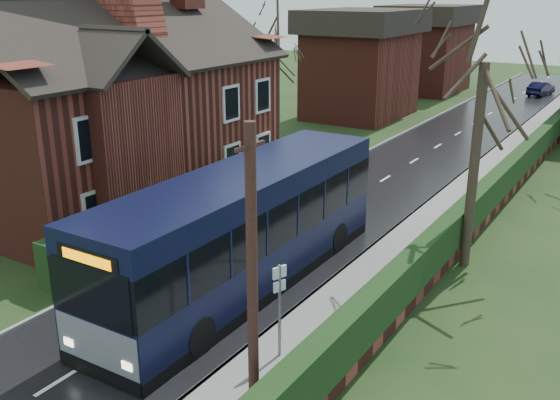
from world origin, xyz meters
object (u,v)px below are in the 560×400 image
Objects in this scene: brick_house at (114,102)px; bus at (244,231)px; car_green at (215,213)px; car_silver at (305,188)px; telegraph_pole at (252,282)px; bus_stop_sign at (280,299)px.

brick_house reaches higher than bus.
car_silver is at bearing 72.07° from car_green.
brick_house is 8.98m from car_silver.
brick_house is at bearing 148.73° from telegraph_pole.
car_silver is at bearing 118.97° from telegraph_pole.
brick_house reaches higher than car_silver.
telegraph_pole is at bearing -60.10° from car_silver.
brick_house is 1.18× the size of bus.
brick_house is at bearing 156.68° from bus.
car_green is at bearing 138.23° from bus.
bus is 6.83m from telegraph_pole.
car_silver is at bearing 29.13° from brick_house.
telegraph_pole is (6.38, -13.35, 2.67)m from car_silver.
telegraph_pole is at bearing -53.46° from bus.
car_silver is 12.42m from bus_stop_sign.
car_green is at bearing 156.90° from bus_stop_sign.
telegraph_pole is at bearing -50.61° from car_green.
brick_house is 3.60× the size of car_silver.
brick_house is at bearing 169.94° from car_green.
car_silver is 0.82× the size of car_green.
bus reaches higher than bus_stop_sign.
brick_house is 2.20× the size of telegraph_pole.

